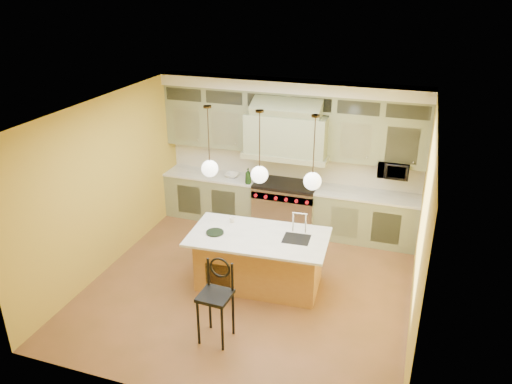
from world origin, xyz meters
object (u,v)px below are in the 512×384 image
(kitchen_island, at_px, (260,259))
(counter_stool, at_px, (216,296))
(microwave, at_px, (394,169))
(range, at_px, (286,205))

(kitchen_island, distance_m, counter_stool, 1.44)
(microwave, bearing_deg, kitchen_island, -130.06)
(kitchen_island, bearing_deg, range, 90.19)
(range, relative_size, kitchen_island, 0.54)
(kitchen_island, distance_m, microwave, 2.99)
(kitchen_island, relative_size, microwave, 4.10)
(kitchen_island, bearing_deg, microwave, 46.41)
(counter_stool, height_order, microwave, microwave)
(counter_stool, xyz_separation_m, microwave, (1.96, 3.58, 0.77))
(microwave, bearing_deg, counter_stool, -118.76)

